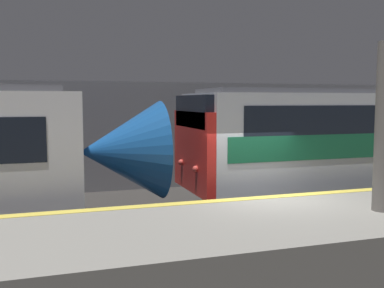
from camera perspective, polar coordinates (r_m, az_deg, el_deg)
name	(u,v)px	position (r m, az deg, el deg)	size (l,w,h in m)	color
ground_plane	(268,239)	(11.23, 9.66, -11.81)	(120.00, 120.00, 0.00)	#33302D
platform	(310,239)	(9.61, 14.73, -11.58)	(40.00, 3.55, 1.07)	gray
station_rear_barrier	(183,135)	(17.36, -1.18, 1.17)	(50.00, 0.15, 4.04)	gray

